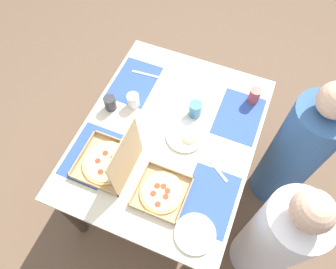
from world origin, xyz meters
TOP-DOWN VIEW (x-y plane):
  - ground_plane at (0.00, 0.00)m, footprint 6.00×6.00m
  - dining_table at (0.00, 0.00)m, footprint 1.25×1.00m
  - placemat_near_left at (-0.28, -0.35)m, footprint 0.36×0.26m
  - placemat_near_right at (0.28, -0.35)m, footprint 0.36×0.26m
  - placemat_far_left at (-0.28, 0.35)m, footprint 0.36×0.26m
  - placemat_far_right at (0.28, 0.35)m, footprint 0.36×0.26m
  - pizza_box_corner_right at (0.34, 0.10)m, footprint 0.27×0.27m
  - pizza_box_corner_left at (0.30, -0.21)m, footprint 0.30×0.31m
  - plate_middle at (-0.02, 0.10)m, footprint 0.22×0.22m
  - plate_far_right at (0.48, 0.34)m, footprint 0.21×0.21m
  - cup_clear_left at (-0.05, -0.40)m, footprint 0.07×0.07m
  - cup_red at (-0.12, -0.28)m, footprint 0.07×0.07m
  - cup_dark at (-0.20, 0.10)m, footprint 0.08×0.08m
  - cup_spare at (-0.43, 0.40)m, footprint 0.07×0.07m
  - knife_by_far_right at (-0.38, 0.13)m, footprint 0.21×0.08m
  - fork_by_near_left at (-0.37, -0.31)m, footprint 0.03×0.19m
  - fork_by_near_right at (0.10, 0.33)m, footprint 0.12×0.17m
  - diner_left_seat at (-0.28, 0.76)m, footprint 0.32×0.32m
  - diner_right_seat at (0.28, 0.76)m, footprint 0.32×0.32m

SIDE VIEW (x-z plane):
  - ground_plane at x=0.00m, z-range 0.00..0.00m
  - diner_right_seat at x=0.28m, z-range -0.06..1.12m
  - diner_left_seat at x=-0.28m, z-range -0.06..1.17m
  - dining_table at x=0.00m, z-range 0.26..1.02m
  - placemat_near_left at x=-0.28m, z-range 0.76..0.76m
  - placemat_near_right at x=0.28m, z-range 0.76..0.76m
  - placemat_far_left at x=-0.28m, z-range 0.76..0.76m
  - placemat_far_right at x=0.28m, z-range 0.76..0.76m
  - knife_by_far_right at x=-0.38m, z-range 0.76..0.76m
  - fork_by_near_left at x=-0.37m, z-range 0.76..0.76m
  - fork_by_near_right at x=0.10m, z-range 0.76..0.76m
  - plate_far_right at x=0.48m, z-range 0.76..0.77m
  - plate_middle at x=-0.02m, z-range 0.75..0.78m
  - pizza_box_corner_right at x=0.34m, z-range 0.75..0.79m
  - cup_red at x=-0.12m, z-range 0.76..0.85m
  - cup_clear_left at x=-0.05m, z-range 0.76..0.85m
  - cup_dark at x=-0.20m, z-range 0.76..0.86m
  - pizza_box_corner_left at x=0.30m, z-range 0.64..0.98m
  - cup_spare at x=-0.43m, z-range 0.76..0.86m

